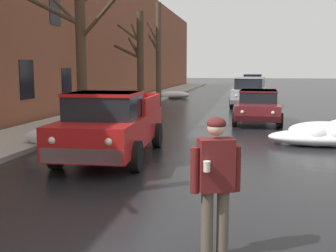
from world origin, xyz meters
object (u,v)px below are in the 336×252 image
at_px(pickup_truck_red_approaching_near_lane, 111,125).
at_px(sedan_maroon_parked_kerbside_close, 258,106).
at_px(pedestrian_with_coffee, 216,176).
at_px(bare_tree_mid_block, 139,59).
at_px(sedan_black_parked_far_down_block, 250,90).
at_px(suv_darkblue_queued_behind_truck, 253,83).
at_px(bare_tree_second_along_sidewalk, 81,35).
at_px(suv_silver_parked_kerbside_mid, 250,91).
at_px(bare_tree_far_down_block, 158,51).

relative_size(pickup_truck_red_approaching_near_lane, sedan_maroon_parked_kerbside_close, 1.21).
xyz_separation_m(pickup_truck_red_approaching_near_lane, pedestrian_with_coffee, (3.10, -5.28, 0.16)).
bearing_deg(bare_tree_mid_block, sedan_black_parked_far_down_block, 57.55).
height_order(sedan_maroon_parked_kerbside_close, sedan_black_parked_far_down_block, same).
height_order(bare_tree_mid_block, sedan_black_parked_far_down_block, bare_tree_mid_block).
relative_size(sedan_black_parked_far_down_block, suv_darkblue_queued_behind_truck, 0.88).
bearing_deg(bare_tree_second_along_sidewalk, suv_silver_parked_kerbside_mid, 63.00).
relative_size(bare_tree_second_along_sidewalk, pickup_truck_red_approaching_near_lane, 1.27).
bearing_deg(pickup_truck_red_approaching_near_lane, sedan_black_parked_far_down_block, 80.15).
bearing_deg(bare_tree_mid_block, suv_darkblue_queued_behind_truck, 69.58).
xyz_separation_m(sedan_maroon_parked_kerbside_close, sedan_black_parked_far_down_block, (-0.26, 13.47, -0.00)).
height_order(pickup_truck_red_approaching_near_lane, sedan_black_parked_far_down_block, pickup_truck_red_approaching_near_lane).
bearing_deg(suv_silver_parked_kerbside_mid, bare_tree_far_down_block, 167.26).
distance_m(sedan_maroon_parked_kerbside_close, sedan_black_parked_far_down_block, 13.47).
relative_size(bare_tree_far_down_block, pickup_truck_red_approaching_near_lane, 1.28).
relative_size(bare_tree_second_along_sidewalk, bare_tree_far_down_block, 1.00).
xyz_separation_m(sedan_black_parked_far_down_block, pedestrian_with_coffee, (-0.60, -26.59, 0.28)).
height_order(bare_tree_far_down_block, pickup_truck_red_approaching_near_lane, bare_tree_far_down_block).
distance_m(bare_tree_mid_block, sedan_black_parked_far_down_block, 11.48).
distance_m(sedan_black_parked_far_down_block, suv_darkblue_queued_behind_truck, 7.69).
bearing_deg(suv_darkblue_queued_behind_truck, sedan_maroon_parked_kerbside_close, -90.24).
bearing_deg(pickup_truck_red_approaching_near_lane, bare_tree_mid_block, 101.29).
relative_size(bare_tree_mid_block, sedan_maroon_parked_kerbside_close, 1.27).
distance_m(sedan_maroon_parked_kerbside_close, suv_darkblue_queued_behind_truck, 21.15).
distance_m(pickup_truck_red_approaching_near_lane, pedestrian_with_coffee, 6.13).
relative_size(sedan_black_parked_far_down_block, pedestrian_with_coffee, 2.39).
relative_size(sedan_maroon_parked_kerbside_close, suv_silver_parked_kerbside_mid, 0.95).
xyz_separation_m(bare_tree_far_down_block, sedan_black_parked_far_down_block, (6.00, 4.79, -2.69)).
height_order(bare_tree_mid_block, suv_darkblue_queued_behind_truck, bare_tree_mid_block).
relative_size(suv_silver_parked_kerbside_mid, suv_darkblue_queued_behind_truck, 0.92).
xyz_separation_m(pickup_truck_red_approaching_near_lane, sedan_maroon_parked_kerbside_close, (3.96, 7.84, -0.13)).
bearing_deg(pedestrian_with_coffee, suv_silver_parked_kerbside_mid, 88.39).
xyz_separation_m(suv_silver_parked_kerbside_mid, sedan_black_parked_far_down_block, (0.02, 6.14, -0.24)).
bearing_deg(bare_tree_mid_block, pickup_truck_red_approaching_near_lane, -78.71).
distance_m(pickup_truck_red_approaching_near_lane, suv_silver_parked_kerbside_mid, 15.61).
height_order(pickup_truck_red_approaching_near_lane, suv_silver_parked_kerbside_mid, suv_silver_parked_kerbside_mid).
height_order(bare_tree_mid_block, sedan_maroon_parked_kerbside_close, bare_tree_mid_block).
distance_m(suv_silver_parked_kerbside_mid, suv_darkblue_queued_behind_truck, 13.83).
relative_size(bare_tree_second_along_sidewalk, bare_tree_mid_block, 1.21).
distance_m(bare_tree_second_along_sidewalk, sedan_maroon_parked_kerbside_close, 8.04).
bearing_deg(bare_tree_second_along_sidewalk, pedestrian_with_coffee, -58.73).
xyz_separation_m(bare_tree_second_along_sidewalk, bare_tree_mid_block, (-0.10, 8.25, -0.63)).
relative_size(bare_tree_far_down_block, pedestrian_with_coffee, 3.72).
relative_size(bare_tree_mid_block, suv_darkblue_queued_behind_truck, 1.12).
bearing_deg(pickup_truck_red_approaching_near_lane, bare_tree_far_down_block, 97.94).
distance_m(bare_tree_far_down_block, suv_darkblue_queued_behind_truck, 14.21).
relative_size(pickup_truck_red_approaching_near_lane, sedan_black_parked_far_down_block, 1.21).
bearing_deg(bare_tree_second_along_sidewalk, bare_tree_mid_block, 90.71).
distance_m(bare_tree_mid_block, suv_darkblue_queued_behind_truck, 18.45).
bearing_deg(bare_tree_far_down_block, suv_silver_parked_kerbside_mid, -12.74).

